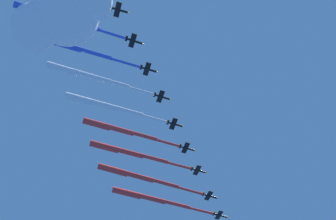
# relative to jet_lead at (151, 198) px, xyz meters

# --- Properties ---
(jet_lead) EXTENTS (61.69, 41.74, 4.41)m
(jet_lead) POSITION_rel_jet_lead_xyz_m (0.00, 0.00, 0.00)
(jet_lead) COLOR black
(jet_port_inner) EXTENTS (61.32, 43.48, 4.42)m
(jet_port_inner) POSITION_rel_jet_lead_xyz_m (-1.84, -17.86, -2.40)
(jet_port_inner) COLOR black
(jet_starboard_inner) EXTENTS (59.38, 40.42, 4.44)m
(jet_starboard_inner) POSITION_rel_jet_lead_xyz_m (-2.62, -32.56, 0.52)
(jet_starboard_inner) COLOR black
(jet_port_mid) EXTENTS (55.24, 38.45, 4.37)m
(jet_port_mid) POSITION_rel_jet_lead_xyz_m (-2.01, -48.00, -1.23)
(jet_port_mid) COLOR black
(jet_starboard_mid) EXTENTS (56.32, 38.64, 4.40)m
(jet_starboard_mid) POSITION_rel_jet_lead_xyz_m (-4.78, -64.81, -2.59)
(jet_starboard_mid) COLOR black
(jet_port_outer) EXTENTS (57.54, 40.15, 4.45)m
(jet_port_outer) POSITION_rel_jet_lead_xyz_m (-7.64, -82.51, -1.19)
(jet_port_outer) COLOR black
(jet_starboard_outer) EXTENTS (63.62, 43.83, 4.44)m
(jet_starboard_outer) POSITION_rel_jet_lead_xyz_m (-13.67, -101.61, -1.44)
(jet_starboard_outer) COLOR black
(jet_trail_port) EXTENTS (55.99, 39.98, 4.43)m
(jet_trail_port) POSITION_rel_jet_lead_xyz_m (-10.77, -115.79, -2.72)
(jet_trail_port) COLOR black
(cloud_puff) EXTENTS (52.15, 39.79, 32.00)m
(cloud_puff) POSITION_rel_jet_lead_xyz_m (-5.55, -117.57, -4.71)
(cloud_puff) COLOR white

